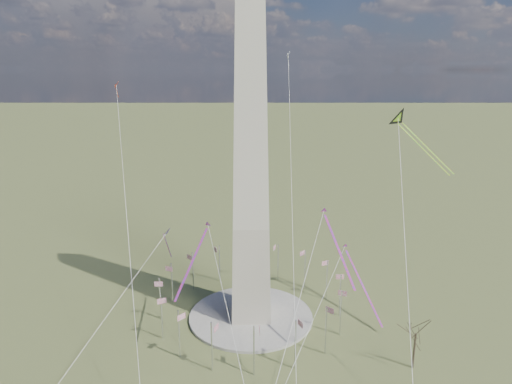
{
  "coord_description": "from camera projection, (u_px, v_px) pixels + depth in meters",
  "views": [
    {
      "loc": [
        -3.14,
        -119.21,
        69.99
      ],
      "look_at": [
        1.5,
        0.0,
        37.96
      ],
      "focal_mm": 32.0,
      "sensor_mm": 36.0,
      "label": 1
    }
  ],
  "objects": [
    {
      "name": "ground",
      "position": [
        251.0,
        317.0,
        133.31
      ],
      "size": [
        2000.0,
        2000.0,
        0.0
      ],
      "primitive_type": "plane",
      "color": "brown",
      "rests_on": "ground"
    },
    {
      "name": "plaza",
      "position": [
        251.0,
        316.0,
        133.21
      ],
      "size": [
        36.0,
        36.0,
        0.8
      ],
      "primitive_type": "cylinder",
      "color": "#A49E96",
      "rests_on": "ground"
    },
    {
      "name": "washington_monument",
      "position": [
        250.0,
        156.0,
        120.88
      ],
      "size": [
        15.56,
        15.56,
        100.0
      ],
      "color": "beige",
      "rests_on": "plaza"
    },
    {
      "name": "flagpole_ring",
      "position": [
        251.0,
        295.0,
        131.43
      ],
      "size": [
        54.4,
        54.4,
        13.0
      ],
      "color": "silver",
      "rests_on": "ground"
    },
    {
      "name": "tree_near",
      "position": [
        416.0,
        331.0,
        108.23
      ],
      "size": [
        7.98,
        7.98,
        13.97
      ],
      "color": "#4F3E30",
      "rests_on": "ground"
    },
    {
      "name": "kite_delta_black",
      "position": [
        401.0,
        122.0,
        126.71
      ],
      "size": [
        15.12,
        18.64,
        16.25
      ],
      "rotation": [
        0.0,
        0.0,
        3.75
      ],
      "color": "black",
      "rests_on": "ground"
    },
    {
      "name": "kite_diamond_purple",
      "position": [
        167.0,
        236.0,
        135.53
      ],
      "size": [
        2.05,
        3.17,
        9.7
      ],
      "rotation": [
        0.0,
        0.0,
        2.6
      ],
      "color": "navy",
      "rests_on": "ground"
    },
    {
      "name": "kite_streamer_left",
      "position": [
        334.0,
        237.0,
        115.96
      ],
      "size": [
        5.47,
        20.69,
        14.34
      ],
      "rotation": [
        0.0,
        0.0,
        3.35
      ],
      "color": "red",
      "rests_on": "ground"
    },
    {
      "name": "kite_streamer_mid",
      "position": [
        197.0,
        250.0,
        119.45
      ],
      "size": [
        8.46,
        19.63,
        14.11
      ],
      "rotation": [
        0.0,
        0.0,
        2.78
      ],
      "color": "red",
      "rests_on": "ground"
    },
    {
      "name": "kite_streamer_right",
      "position": [
        357.0,
        272.0,
        136.38
      ],
      "size": [
        7.47,
        23.12,
        16.2
      ],
      "rotation": [
        0.0,
        0.0,
        3.4
      ],
      "color": "red",
      "rests_on": "ground"
    },
    {
      "name": "kite_small_red",
      "position": [
        116.0,
        86.0,
        144.33
      ],
      "size": [
        1.34,
        1.91,
        4.77
      ],
      "rotation": [
        0.0,
        0.0,
        2.9
      ],
      "color": "#EB401B",
      "rests_on": "ground"
    },
    {
      "name": "kite_small_white",
      "position": [
        288.0,
        55.0,
        161.85
      ],
      "size": [
        1.3,
        2.14,
        4.95
      ],
      "rotation": [
        0.0,
        0.0,
        2.76
      ],
      "color": "white",
      "rests_on": "ground"
    }
  ]
}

